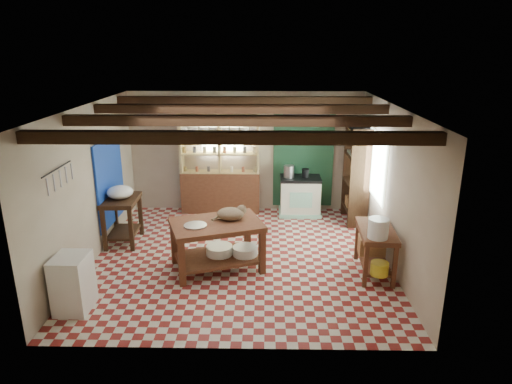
{
  "coord_description": "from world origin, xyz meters",
  "views": [
    {
      "loc": [
        0.4,
        -7.18,
        3.51
      ],
      "look_at": [
        0.26,
        0.3,
        1.1
      ],
      "focal_mm": 32.0,
      "sensor_mm": 36.0,
      "label": 1
    }
  ],
  "objects_px": {
    "stove": "(300,196)",
    "right_counter": "(375,251)",
    "prep_table": "(123,221)",
    "cat": "(230,214)",
    "work_table": "(217,245)",
    "white_cabinet": "(73,283)"
  },
  "relations": [
    {
      "from": "work_table",
      "to": "right_counter",
      "type": "bearing_deg",
      "value": -21.71
    },
    {
      "from": "work_table",
      "to": "right_counter",
      "type": "xyz_separation_m",
      "value": [
        2.54,
        -0.12,
        -0.02
      ]
    },
    {
      "from": "prep_table",
      "to": "right_counter",
      "type": "height_order",
      "value": "prep_table"
    },
    {
      "from": "prep_table",
      "to": "right_counter",
      "type": "distance_m",
      "value": 4.52
    },
    {
      "from": "stove",
      "to": "prep_table",
      "type": "distance_m",
      "value": 3.72
    },
    {
      "from": "stove",
      "to": "right_counter",
      "type": "relative_size",
      "value": 0.81
    },
    {
      "from": "stove",
      "to": "right_counter",
      "type": "xyz_separation_m",
      "value": [
        1.0,
        -2.66,
        -0.04
      ]
    },
    {
      "from": "white_cabinet",
      "to": "cat",
      "type": "bearing_deg",
      "value": 34.98
    },
    {
      "from": "white_cabinet",
      "to": "right_counter",
      "type": "relative_size",
      "value": 0.75
    },
    {
      "from": "white_cabinet",
      "to": "right_counter",
      "type": "distance_m",
      "value": 4.55
    },
    {
      "from": "prep_table",
      "to": "white_cabinet",
      "type": "bearing_deg",
      "value": -92.64
    },
    {
      "from": "right_counter",
      "to": "cat",
      "type": "height_order",
      "value": "cat"
    },
    {
      "from": "stove",
      "to": "right_counter",
      "type": "height_order",
      "value": "stove"
    },
    {
      "from": "work_table",
      "to": "white_cabinet",
      "type": "xyz_separation_m",
      "value": [
        -1.86,
        -1.27,
        -0.0
      ]
    },
    {
      "from": "work_table",
      "to": "stove",
      "type": "height_order",
      "value": "stove"
    },
    {
      "from": "white_cabinet",
      "to": "stove",
      "type": "bearing_deg",
      "value": 49.37
    },
    {
      "from": "right_counter",
      "to": "cat",
      "type": "bearing_deg",
      "value": 177.31
    },
    {
      "from": "prep_table",
      "to": "right_counter",
      "type": "xyz_separation_m",
      "value": [
        4.38,
        -1.11,
        -0.05
      ]
    },
    {
      "from": "prep_table",
      "to": "cat",
      "type": "distance_m",
      "value": 2.28
    },
    {
      "from": "work_table",
      "to": "cat",
      "type": "relative_size",
      "value": 3.23
    },
    {
      "from": "stove",
      "to": "right_counter",
      "type": "distance_m",
      "value": 2.84
    },
    {
      "from": "right_counter",
      "to": "cat",
      "type": "relative_size",
      "value": 2.41
    }
  ]
}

